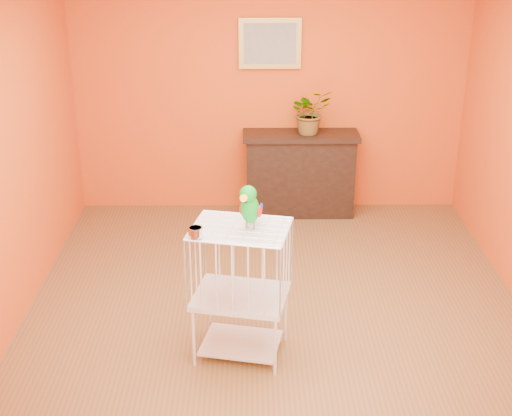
{
  "coord_description": "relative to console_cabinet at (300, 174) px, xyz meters",
  "views": [
    {
      "loc": [
        -0.2,
        -4.91,
        2.99
      ],
      "look_at": [
        -0.16,
        -0.52,
        1.14
      ],
      "focal_mm": 50.0,
      "sensor_mm": 36.0,
      "label": 1
    }
  ],
  "objects": [
    {
      "name": "console_cabinet",
      "position": [
        0.0,
        0.0,
        0.0
      ],
      "size": [
        1.18,
        0.42,
        0.88
      ],
      "color": "black",
      "rests_on": "ground"
    },
    {
      "name": "feed_cup",
      "position": [
        -0.88,
        -2.72,
        0.6
      ],
      "size": [
        0.1,
        0.1,
        0.07
      ],
      "primitive_type": "cylinder",
      "color": "silver",
      "rests_on": "birdcage"
    },
    {
      "name": "framed_picture",
      "position": [
        -0.32,
        0.18,
        1.31
      ],
      "size": [
        0.62,
        0.04,
        0.5
      ],
      "color": "#B1923F",
      "rests_on": "room_shell"
    },
    {
      "name": "ground",
      "position": [
        -0.32,
        -2.04,
        -0.44
      ],
      "size": [
        4.5,
        4.5,
        0.0
      ],
      "primitive_type": "plane",
      "color": "brown",
      "rests_on": "ground"
    },
    {
      "name": "parrot",
      "position": [
        -0.52,
        -2.58,
        0.72
      ],
      "size": [
        0.18,
        0.29,
        0.32
      ],
      "rotation": [
        0.0,
        0.0,
        -0.37
      ],
      "color": "#59544C",
      "rests_on": "birdcage"
    },
    {
      "name": "room_shell",
      "position": [
        -0.32,
        -2.04,
        1.14
      ],
      "size": [
        4.5,
        4.5,
        4.5
      ],
      "color": "#CC4313",
      "rests_on": "ground"
    },
    {
      "name": "birdcage",
      "position": [
        -0.59,
        -2.57,
        0.08
      ],
      "size": [
        0.73,
        0.62,
        0.99
      ],
      "rotation": [
        0.0,
        0.0,
        -0.21
      ],
      "color": "beige",
      "rests_on": "ground"
    },
    {
      "name": "potted_plant",
      "position": [
        0.09,
        -0.05,
        0.61
      ],
      "size": [
        0.55,
        0.57,
        0.35
      ],
      "primitive_type": "imported",
      "rotation": [
        0.0,
        0.0,
        0.4
      ],
      "color": "#26722D",
      "rests_on": "console_cabinet"
    }
  ]
}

